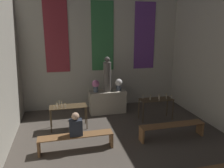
{
  "coord_description": "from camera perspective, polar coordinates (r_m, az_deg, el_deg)",
  "views": [
    {
      "loc": [
        -1.86,
        0.89,
        3.4
      ],
      "look_at": [
        0.0,
        8.48,
        1.42
      ],
      "focal_mm": 35.0,
      "sensor_mm": 36.0,
      "label": 1
    }
  ],
  "objects": [
    {
      "name": "wall_back",
      "position": [
        9.57,
        -2.54,
        9.41
      ],
      "size": [
        7.02,
        0.16,
        5.15
      ],
      "color": "#B2AD9E",
      "rests_on": "ground_plane"
    },
    {
      "name": "altar",
      "position": [
        9.09,
        -1.21,
        -4.66
      ],
      "size": [
        1.48,
        0.6,
        0.93
      ],
      "color": "#ADA38E",
      "rests_on": "ground_plane"
    },
    {
      "name": "statue",
      "position": [
        8.79,
        -1.24,
        2.26
      ],
      "size": [
        0.31,
        0.31,
        1.41
      ],
      "color": "#5B5651",
      "rests_on": "altar"
    },
    {
      "name": "flower_vase_left",
      "position": [
        8.79,
        -4.29,
        -0.3
      ],
      "size": [
        0.3,
        0.3,
        0.48
      ],
      "color": "#4C5666",
      "rests_on": "altar"
    },
    {
      "name": "flower_vase_right",
      "position": [
        8.99,
        1.76,
        0.06
      ],
      "size": [
        0.3,
        0.3,
        0.48
      ],
      "color": "#4C5666",
      "rests_on": "altar"
    },
    {
      "name": "candle_rack_left",
      "position": [
        7.73,
        -11.41,
        -6.42
      ],
      "size": [
        1.26,
        0.51,
        1.01
      ],
      "color": "#473823",
      "rests_on": "ground_plane"
    },
    {
      "name": "candle_rack_right",
      "position": [
        8.49,
        11.46,
        -4.54
      ],
      "size": [
        1.26,
        0.51,
        1.01
      ],
      "color": "#473823",
      "rests_on": "ground_plane"
    },
    {
      "name": "pew_back_left",
      "position": [
        6.51,
        -9.34,
        -13.99
      ],
      "size": [
        2.12,
        0.36,
        0.47
      ],
      "color": "brown",
      "rests_on": "ground_plane"
    },
    {
      "name": "pew_back_right",
      "position": [
        7.32,
        15.41,
        -11.0
      ],
      "size": [
        2.12,
        0.36,
        0.47
      ],
      "color": "brown",
      "rests_on": "ground_plane"
    },
    {
      "name": "person_seated",
      "position": [
        6.32,
        -9.45,
        -10.58
      ],
      "size": [
        0.36,
        0.24,
        0.68
      ],
      "color": "#282D38",
      "rests_on": "pew_back_left"
    }
  ]
}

